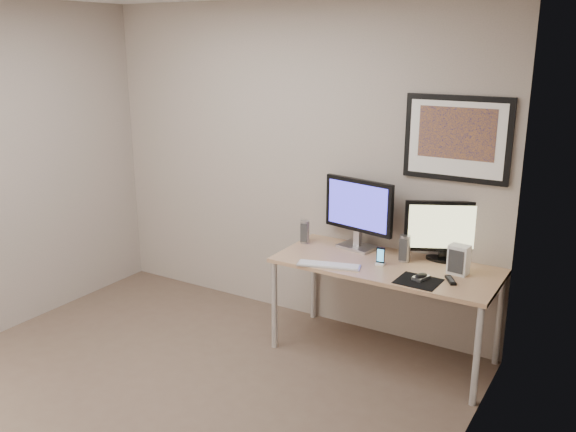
# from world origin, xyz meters

# --- Properties ---
(floor) EXTENTS (3.60, 3.60, 0.00)m
(floor) POSITION_xyz_m (0.00, 0.00, 0.00)
(floor) COLOR brown
(floor) RESTS_ON ground
(room) EXTENTS (3.60, 3.60, 3.60)m
(room) POSITION_xyz_m (0.00, 0.45, 1.64)
(room) COLOR white
(room) RESTS_ON ground
(desk) EXTENTS (1.60, 0.70, 0.73)m
(desk) POSITION_xyz_m (1.00, 1.35, 0.66)
(desk) COLOR #9B714B
(desk) RESTS_ON floor
(framed_art) EXTENTS (0.75, 0.04, 0.60)m
(framed_art) POSITION_xyz_m (1.35, 1.68, 1.62)
(framed_art) COLOR black
(framed_art) RESTS_ON room
(monitor_large) EXTENTS (0.60, 0.24, 0.55)m
(monitor_large) POSITION_xyz_m (0.67, 1.56, 1.03)
(monitor_large) COLOR #A6A6AB
(monitor_large) RESTS_ON desk
(monitor_tv) EXTENTS (0.53, 0.29, 0.45)m
(monitor_tv) POSITION_xyz_m (1.33, 1.62, 0.97)
(monitor_tv) COLOR black
(monitor_tv) RESTS_ON desk
(speaker_left) EXTENTS (0.09, 0.09, 0.18)m
(speaker_left) POSITION_xyz_m (0.26, 1.47, 0.82)
(speaker_left) COLOR #A6A6AB
(speaker_left) RESTS_ON desk
(speaker_right) EXTENTS (0.08, 0.08, 0.20)m
(speaker_right) POSITION_xyz_m (1.09, 1.47, 0.83)
(speaker_right) COLOR #A6A6AB
(speaker_right) RESTS_ON desk
(phone_dock) EXTENTS (0.06, 0.06, 0.13)m
(phone_dock) POSITION_xyz_m (0.97, 1.31, 0.80)
(phone_dock) COLOR black
(phone_dock) RESTS_ON desk
(keyboard) EXTENTS (0.47, 0.24, 0.02)m
(keyboard) POSITION_xyz_m (0.67, 1.10, 0.74)
(keyboard) COLOR silver
(keyboard) RESTS_ON desk
(mousepad) EXTENTS (0.29, 0.26, 0.00)m
(mousepad) POSITION_xyz_m (1.31, 1.15, 0.73)
(mousepad) COLOR black
(mousepad) RESTS_ON desk
(mouse) EXTENTS (0.09, 0.13, 0.04)m
(mouse) POSITION_xyz_m (1.32, 1.19, 0.75)
(mouse) COLOR black
(mouse) RESTS_ON mousepad
(remote) EXTENTS (0.11, 0.15, 0.02)m
(remote) POSITION_xyz_m (1.50, 1.26, 0.74)
(remote) COLOR black
(remote) RESTS_ON desk
(fan_unit) EXTENTS (0.14, 0.11, 0.21)m
(fan_unit) POSITION_xyz_m (1.50, 1.42, 0.83)
(fan_unit) COLOR white
(fan_unit) RESTS_ON desk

